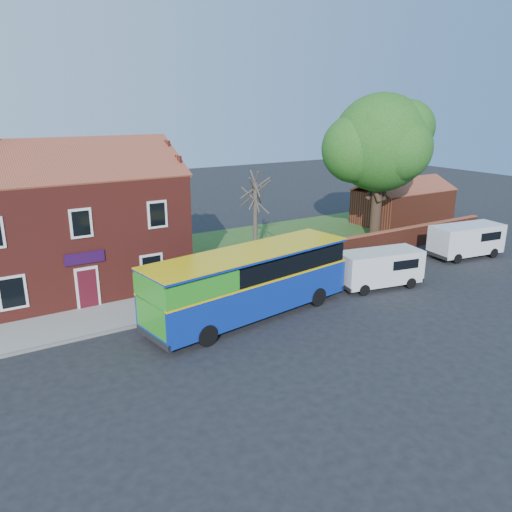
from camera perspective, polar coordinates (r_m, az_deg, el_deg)
ground at (r=23.84m, az=2.78°, el=-8.59°), size 120.00×120.00×0.00m
pavement at (r=26.13m, az=-17.57°, el=-6.90°), size 18.00×3.50×0.12m
kerb at (r=24.56m, az=-16.53°, el=-8.34°), size 18.00×0.15×0.14m
grass_strip at (r=41.04m, az=7.65°, el=2.31°), size 26.00×12.00×0.04m
shop_building at (r=30.47m, az=-20.87°, el=2.80°), size 12.30×8.13×10.50m
boundary_wall at (r=36.54m, az=13.59°, el=1.45°), size 22.00×0.38×1.60m
outbuilding at (r=46.78m, az=16.39°, el=5.56°), size 8.20×5.06×4.17m
bus at (r=24.56m, az=-1.33°, el=-2.92°), size 11.49×4.52×3.40m
van_near at (r=29.90m, az=13.95°, el=-1.22°), size 5.20×2.82×2.16m
van_far at (r=37.75m, az=22.92°, el=1.78°), size 5.43×2.77×2.28m
large_tree at (r=39.32m, az=13.93°, el=12.13°), size 9.16×7.25×11.17m
bare_tree at (r=34.19m, az=-0.09°, el=4.57°), size 2.16×2.57×5.75m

